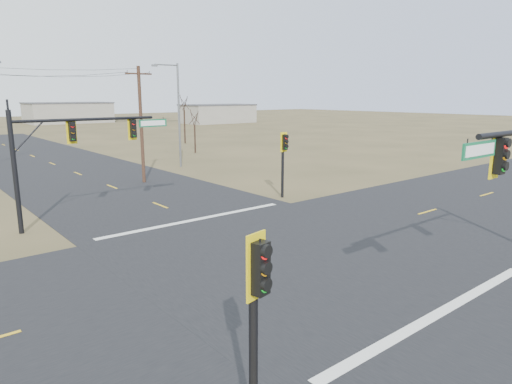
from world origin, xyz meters
TOP-DOWN VIEW (x-y plane):
  - ground at (0.00, 0.00)m, footprint 320.00×320.00m
  - road_ew at (0.00, 0.00)m, footprint 160.00×14.00m
  - road_ns at (0.00, 0.00)m, footprint 14.00×160.00m
  - stop_bar_near at (0.00, -7.50)m, footprint 12.00×0.40m
  - stop_bar_far at (0.00, 7.50)m, footprint 12.00×0.40m
  - mast_arm_far at (-5.33, 11.06)m, footprint 8.83×0.45m
  - pedestal_signal_ne at (7.87, 8.63)m, footprint 0.60×0.52m
  - pedestal_signal_sw at (-8.27, -8.06)m, footprint 0.63×0.55m
  - utility_pole_near at (2.84, 20.20)m, footprint 2.29×0.27m
  - streetlight_a at (9.20, 25.56)m, footprint 2.82×0.36m
  - bare_tree_c at (16.58, 34.32)m, footprint 2.90×2.90m
  - bare_tree_d at (21.69, 45.43)m, footprint 3.18×3.18m
  - warehouse_mid at (25.00, 110.00)m, footprint 20.00×12.00m
  - warehouse_right at (55.00, 85.00)m, footprint 18.00×10.00m

SIDE VIEW (x-z plane):
  - ground at x=0.00m, z-range 0.00..0.00m
  - road_ew at x=0.00m, z-range 0.00..0.02m
  - road_ns at x=0.00m, z-range 0.00..0.02m
  - stop_bar_near at x=0.00m, z-range 0.03..0.03m
  - stop_bar_far at x=0.00m, z-range 0.03..0.03m
  - warehouse_right at x=55.00m, z-range 0.00..4.50m
  - warehouse_mid at x=25.00m, z-range 0.00..5.00m
  - pedestal_signal_sw at x=-8.27m, z-range 1.03..5.58m
  - pedestal_signal_ne at x=7.87m, z-range 1.03..5.65m
  - bare_tree_c at x=16.58m, z-range 1.62..7.29m
  - mast_arm_far at x=-5.33m, z-range 1.44..7.82m
  - utility_pole_near at x=2.84m, z-range 0.19..9.53m
  - streetlight_a at x=9.20m, z-range 0.62..10.71m
  - bare_tree_d at x=21.69m, z-range 2.29..9.79m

